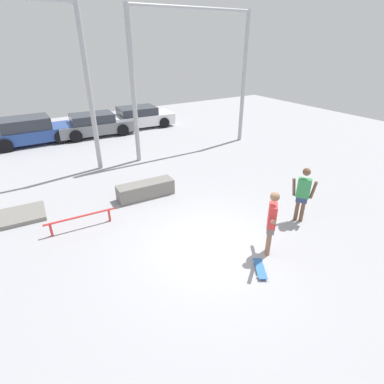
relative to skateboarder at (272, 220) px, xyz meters
The scene contains 11 objects.
ground_plane 1.79m from the skateboarder, 137.82° to the left, with size 36.00×36.00×0.00m, color #9E9EA3.
skateboarder is the anchor object (origin of this frame).
skateboard 1.21m from the skateboarder, 147.49° to the right, with size 0.57×0.75×0.08m.
grind_box 4.84m from the skateboarder, 107.12° to the left, with size 1.99×0.59×0.54m, color slate.
manual_pad 8.01m from the skateboarder, 137.14° to the left, with size 2.41×1.20×0.13m, color slate.
grind_rail 5.41m from the skateboarder, 135.72° to the left, with size 2.02×0.17×0.42m.
canopy_support_right 9.00m from the skateboarder, 70.84° to the left, with size 6.20×0.20×6.24m.
parked_car_blue 14.05m from the skateboarder, 106.95° to the left, with size 4.25×2.04×1.39m.
parked_car_grey 13.19m from the skateboarder, 93.10° to the left, with size 4.27×2.08×1.25m.
parked_car_white 13.73m from the skateboarder, 80.85° to the left, with size 4.20×2.22×1.26m.
bystander 2.04m from the skateboarder, 18.57° to the left, with size 0.49×0.62×1.74m.
Camera 1 is at (-3.90, -5.28, 5.00)m, focal length 28.00 mm.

